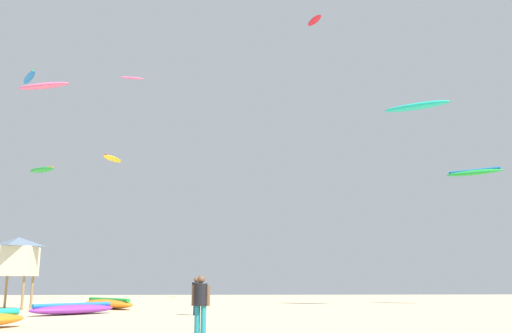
{
  "coord_description": "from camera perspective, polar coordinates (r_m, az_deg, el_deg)",
  "views": [
    {
      "loc": [
        -1.83,
        -12.51,
        1.51
      ],
      "look_at": [
        0.0,
        16.39,
        7.62
      ],
      "focal_mm": 38.78,
      "sensor_mm": 36.0,
      "label": 1
    }
  ],
  "objects": [
    {
      "name": "lifeguard_tower",
      "position": [
        35.66,
        -23.4,
        -8.46
      ],
      "size": [
        2.3,
        2.3,
        4.15
      ],
      "color": "#8C704C",
      "rests_on": "ground"
    },
    {
      "name": "person_foreground",
      "position": [
        16.66,
        -5.73,
        -13.57
      ],
      "size": [
        0.54,
        0.39,
        1.72
      ],
      "rotation": [
        0.0,
        0.0,
        1.22
      ],
      "color": "teal",
      "rests_on": "ground"
    },
    {
      "name": "kite_aloft_3",
      "position": [
        49.48,
        -21.23,
        -0.32
      ],
      "size": [
        2.82,
        2.3,
        0.46
      ],
      "color": "green"
    },
    {
      "name": "kite_aloft_1",
      "position": [
        43.02,
        21.58,
        -0.58
      ],
      "size": [
        3.81,
        3.2,
        0.61
      ],
      "color": "green"
    },
    {
      "name": "kite_aloft_8",
      "position": [
        39.59,
        16.25,
        5.98
      ],
      "size": [
        4.45,
        3.53,
        0.62
      ],
      "color": "#19B29E"
    },
    {
      "name": "kite_aloft_5",
      "position": [
        54.6,
        -22.35,
        8.5
      ],
      "size": [
        2.41,
        3.52,
        0.85
      ],
      "color": "blue"
    },
    {
      "name": "kite_grounded_mid",
      "position": [
        34.86,
        -14.99,
        -13.5
      ],
      "size": [
        4.38,
        5.02,
        0.63
      ],
      "color": "orange",
      "rests_on": "ground"
    },
    {
      "name": "kite_aloft_2",
      "position": [
        44.28,
        -21.07,
        7.77
      ],
      "size": [
        4.47,
        2.6,
        0.72
      ],
      "color": "#E5598C"
    },
    {
      "name": "person_left",
      "position": [
        27.28,
        -6.21,
        -12.83
      ],
      "size": [
        0.4,
        0.55,
        1.77
      ],
      "rotation": [
        0.0,
        0.0,
        3.54
      ],
      "color": "navy",
      "rests_on": "ground"
    },
    {
      "name": "kite_grounded_near",
      "position": [
        29.04,
        -18.36,
        -13.78
      ],
      "size": [
        4.04,
        4.2,
        0.54
      ],
      "color": "purple",
      "rests_on": "ground"
    },
    {
      "name": "kite_aloft_6",
      "position": [
        49.58,
        -12.67,
        8.9
      ],
      "size": [
        2.09,
        0.88,
        0.36
      ],
      "color": "#E5598C"
    },
    {
      "name": "kite_aloft_4",
      "position": [
        54.59,
        -14.57,
        0.78
      ],
      "size": [
        1.83,
        3.17,
        0.43
      ],
      "color": "yellow"
    },
    {
      "name": "kite_aloft_0",
      "position": [
        55.52,
        6.06,
        14.76
      ],
      "size": [
        1.44,
        2.49,
        0.4
      ],
      "color": "red"
    }
  ]
}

